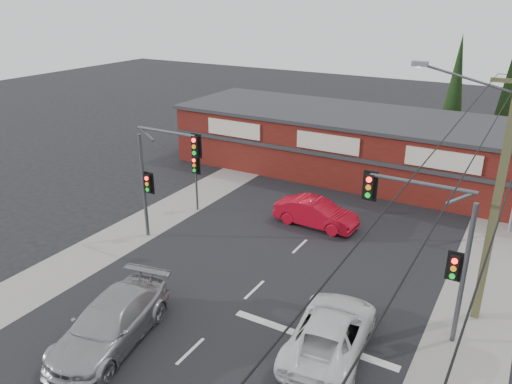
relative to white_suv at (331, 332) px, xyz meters
The scene contains 17 objects.
ground 4.66m from the white_suv, 158.27° to the left, with size 120.00×120.00×0.00m, color black.
road_strip 7.98m from the white_suv, 122.50° to the left, with size 14.00×70.00×0.01m, color black.
verge_left 14.44m from the white_suv, 152.31° to the left, with size 3.00×70.00×0.02m, color gray.
verge_right 7.96m from the white_suv, 57.73° to the left, with size 3.00×70.00×0.02m, color gray.
stop_line 1.09m from the white_suv, 165.35° to the left, with size 6.50×0.35×0.01m, color silver.
white_suv is the anchor object (origin of this frame).
silver_suv 7.92m from the white_suv, 152.92° to the right, with size 2.34×5.74×1.67m, color #9C9FA1.
red_sedan 10.28m from the white_suv, 116.41° to the left, with size 1.59×4.56×1.50m, color #B70B1E.
lane_dashes 11.92m from the white_suv, 111.02° to the left, with size 0.12×56.41×0.01m.
shop_building 19.46m from the white_suv, 105.73° to the left, with size 27.30×8.40×4.22m.
conifer_near 26.14m from the white_suv, 91.71° to the left, with size 1.80×1.80×9.25m.
conifer_far 28.23m from the white_suv, 84.37° to the left, with size 1.80×1.80×9.25m.
traffic_mast_left 11.76m from the white_suv, 160.90° to the left, with size 3.77×0.27×5.97m.
traffic_mast_right 4.92m from the white_suv, 46.20° to the left, with size 3.96×0.27×5.97m.
pedestal_signal 13.92m from the white_suv, 146.10° to the left, with size 0.55×0.27×3.38m.
utility_pole 7.77m from the white_suv, 48.86° to the left, with size 4.38×0.59×10.00m.
power_lines 9.32m from the white_suv, 10.34° to the right, with size 2.01×29.00×1.22m.
Camera 1 is at (9.22, -15.61, 11.91)m, focal length 35.00 mm.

